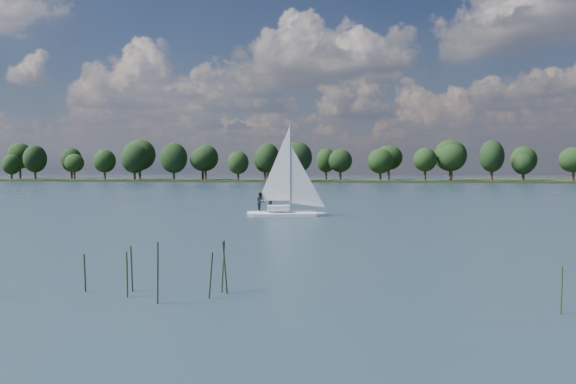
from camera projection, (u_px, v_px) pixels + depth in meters
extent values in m
plane|color=#233342|center=(297.00, 192.00, 132.31)|extent=(700.00, 700.00, 0.00)
cube|color=black|center=(343.00, 182.00, 242.60)|extent=(660.00, 40.00, 1.50)
cube|color=white|center=(284.00, 216.00, 64.41)|extent=(7.64, 3.80, 0.87)
cube|color=white|center=(284.00, 208.00, 64.37)|extent=(2.42, 1.79, 0.54)
cylinder|color=#B3B3BA|center=(284.00, 167.00, 64.23)|extent=(0.13, 0.13, 8.65)
imported|color=black|center=(271.00, 201.00, 64.79)|extent=(0.59, 0.77, 1.87)
imported|color=black|center=(260.00, 201.00, 64.55)|extent=(1.05, 1.13, 1.87)
cylinder|color=#283316|center=(207.00, 272.00, 23.65)|extent=(3.20, 3.20, 2.02)
cylinder|color=#283316|center=(102.00, 274.00, 24.26)|extent=(3.20, 3.20, 1.68)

